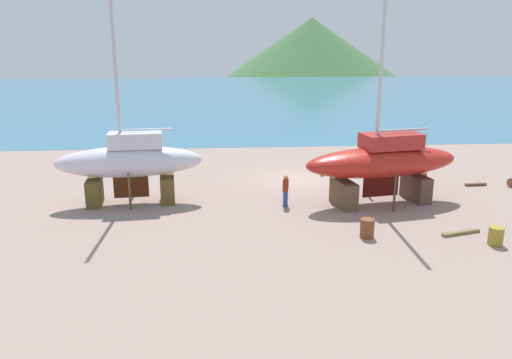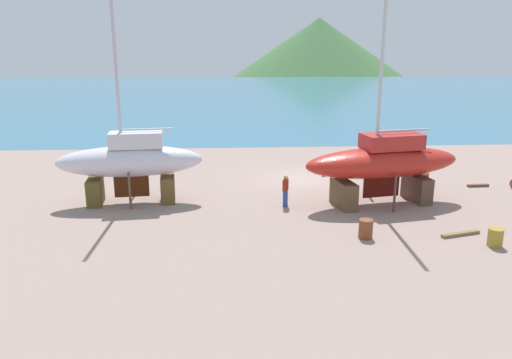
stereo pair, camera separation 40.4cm
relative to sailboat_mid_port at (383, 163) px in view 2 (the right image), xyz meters
name	(u,v)px [view 2 (the right image)]	position (x,y,z in m)	size (l,w,h in m)	color
ground_plane	(311,199)	(-3.43, 1.02, -2.14)	(53.46, 53.46, 0.00)	gray
sea_water	(255,95)	(-3.43, 53.47, -2.14)	(166.89, 78.16, 0.01)	teal
headland_hill	(318,70)	(18.73, 122.88, -2.14)	(86.28, 86.28, 28.72)	#426C3C
sailboat_mid_port	(383,163)	(0.00, 0.00, 0.00)	(8.48, 3.98, 13.14)	brown
sailboat_large_starboard	(131,162)	(-12.68, 0.92, 0.01)	(7.41, 2.61, 12.14)	brown
worker	(285,190)	(-4.93, -0.15, -1.31)	(0.35, 0.49, 1.62)	#2B4294
barrel_tipped_right	(366,229)	(-2.05, -4.59, -1.74)	(0.59, 0.59, 0.82)	brown
barrel_ochre	(495,237)	(2.94, -5.77, -1.77)	(0.59, 0.59, 0.75)	olive
barrel_rust_mid	(420,176)	(3.53, 3.89, -1.82)	(0.65, 0.65, 0.94)	brown
barrel_blue_faded	(355,164)	(0.51, 7.49, -1.87)	(0.54, 0.54, 0.92)	maroon
timber_short_skew	(478,185)	(6.45, 2.69, -2.07)	(1.23, 0.21, 0.14)	brown
timber_long_fore	(461,234)	(2.10, -4.55, -2.07)	(1.87, 0.21, 0.14)	olive
timber_plank_near	(334,170)	(-1.07, 6.60, -2.05)	(3.01, 0.15, 0.19)	#7B6B4C
timber_short_cross	(388,163)	(3.02, 8.32, -2.05)	(1.32, 0.22, 0.18)	brown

